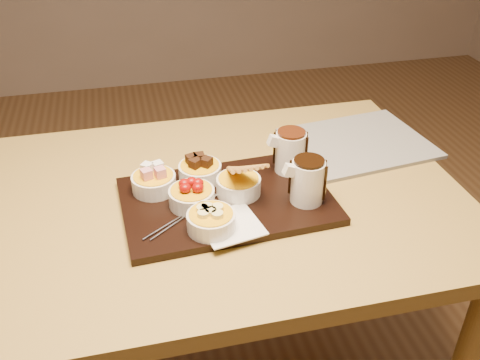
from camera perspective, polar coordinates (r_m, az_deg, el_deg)
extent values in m
cube|color=#A2833C|center=(1.24, -3.90, -2.45)|extent=(1.20, 0.80, 0.04)
cylinder|color=#A2833C|center=(1.77, -23.07, -8.25)|extent=(0.06, 0.06, 0.71)
cylinder|color=#A2833C|center=(1.86, 11.28, -3.68)|extent=(0.06, 0.06, 0.71)
cube|color=black|center=(1.20, -1.40, -2.23)|extent=(0.48, 0.32, 0.02)
cube|color=white|center=(1.11, -1.05, -4.82)|extent=(0.14, 0.14, 0.00)
cylinder|color=silver|center=(1.22, -9.17, -0.32)|extent=(0.10, 0.10, 0.04)
cylinder|color=silver|center=(1.25, -4.28, 0.83)|extent=(0.10, 0.10, 0.04)
cylinder|color=silver|center=(1.16, -5.17, -1.87)|extent=(0.10, 0.10, 0.04)
cylinder|color=silver|center=(1.19, -0.15, -0.63)|extent=(0.10, 0.10, 0.04)
cylinder|color=silver|center=(1.09, -3.10, -4.45)|extent=(0.10, 0.10, 0.04)
cylinder|color=silver|center=(1.16, 7.22, -0.19)|extent=(0.08, 0.08, 0.10)
cylinder|color=silver|center=(1.27, 5.40, 2.98)|extent=(0.08, 0.08, 0.10)
cube|color=beige|center=(1.46, 12.46, 3.88)|extent=(0.39, 0.33, 0.01)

